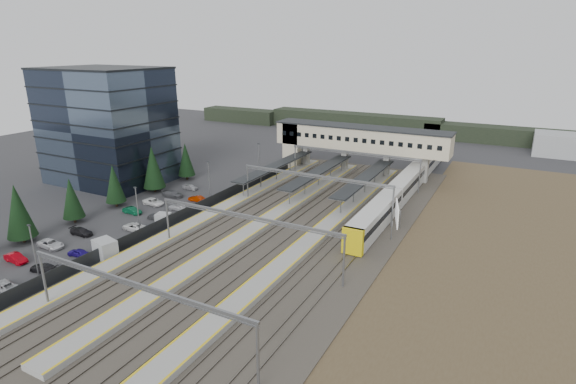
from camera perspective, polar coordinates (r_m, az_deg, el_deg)
The scene contains 16 objects.
ground at distance 75.19m, azimuth -9.58°, elevation -4.48°, with size 220.00×220.00×0.00m, color #2B2B2D.
office_building at distance 104.63m, azimuth -21.93°, elevation 7.83°, with size 24.30×18.30×24.30m.
conifer_row at distance 85.82m, azimuth -23.15°, elevation 0.57°, with size 4.42×49.82×9.50m.
car_park at distance 78.32m, azimuth -21.43°, elevation -4.12°, with size 10.57×44.35×1.28m.
lampposts at distance 79.45m, azimuth -13.81°, elevation -0.18°, with size 0.50×53.25×8.07m.
fence at distance 82.27m, azimuth -11.14°, elevation -1.81°, with size 0.08×90.00×2.00m.
relay_cabin_near at distance 68.66m, azimuth -22.18°, elevation -6.71°, with size 3.65×3.02×2.65m.
relay_cabin_far at distance 77.61m, azimuth -15.53°, elevation -3.36°, with size 2.66×2.40×2.06m.
rail_corridor at distance 74.12m, azimuth -1.46°, elevation -4.32°, with size 34.00×90.00×0.92m.
canopies at distance 92.59m, azimuth 3.92°, elevation 2.65°, with size 23.10×30.00×3.28m.
footbridge at distance 104.96m, azimuth 7.68°, elevation 6.64°, with size 40.40×6.40×11.20m.
gantries at distance 69.26m, azimuth -0.38°, elevation -0.91°, with size 28.40×62.28×7.17m.
train at distance 93.31m, azimuth 14.94°, elevation 1.11°, with size 3.12×65.12×3.92m.
billboard at distance 72.19m, azimuth 13.66°, elevation -2.77°, with size 1.98×5.82×5.16m.
scrub_east at distance 66.22m, azimuth 27.02°, elevation -9.58°, with size 34.00×120.00×0.06m.
treeline_far at distance 150.40m, azimuth 20.25°, elevation 7.23°, with size 170.00×19.00×7.00m.
Camera 1 is at (42.93, -54.68, 28.65)m, focal length 28.00 mm.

